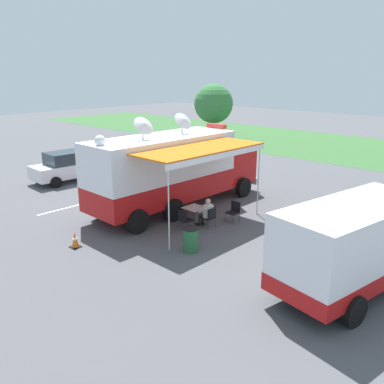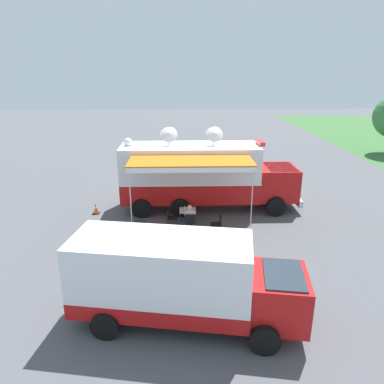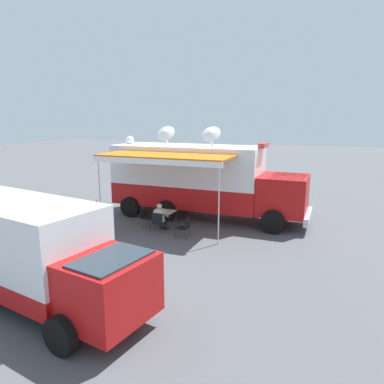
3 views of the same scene
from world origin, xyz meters
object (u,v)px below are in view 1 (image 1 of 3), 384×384
(folding_chair_at_table, at_px, (210,216))
(trash_bin, at_px, (191,240))
(folding_chair_spare_by_truck, at_px, (234,210))
(seated_responder, at_px, (206,212))
(car_behind_truck, at_px, (68,166))
(command_truck, at_px, (175,168))
(water_bottle, at_px, (194,206))
(support_truck, at_px, (363,244))
(folding_table, at_px, (194,209))
(folding_chair_beside_table, at_px, (185,219))
(traffic_cone, at_px, (75,240))

(folding_chair_at_table, xyz_separation_m, trash_bin, (1.03, -2.21, -0.06))
(folding_chair_spare_by_truck, xyz_separation_m, trash_bin, (0.78, -3.52, -0.06))
(seated_responder, xyz_separation_m, car_behind_truck, (-10.91, -0.02, 0.23))
(trash_bin, bearing_deg, command_truck, 142.11)
(folding_chair_at_table, bearing_deg, command_truck, 163.73)
(water_bottle, xyz_separation_m, support_truck, (7.13, -0.29, 0.55))
(folding_chair_spare_by_truck, height_order, car_behind_truck, car_behind_truck)
(command_truck, distance_m, seated_responder, 3.13)
(trash_bin, height_order, car_behind_truck, car_behind_truck)
(folding_table, xyz_separation_m, folding_chair_beside_table, (0.26, -0.85, -0.16))
(folding_table, distance_m, seated_responder, 0.62)
(folding_chair_at_table, bearing_deg, folding_chair_spare_by_truck, 79.15)
(water_bottle, height_order, folding_chair_spare_by_truck, water_bottle)
(command_truck, height_order, traffic_cone, command_truck)
(water_bottle, relative_size, trash_bin, 0.25)
(folding_chair_spare_by_truck, distance_m, car_behind_truck, 11.44)
(car_behind_truck, bearing_deg, support_truck, -1.57)
(folding_chair_at_table, bearing_deg, traffic_cone, -115.28)
(folding_chair_at_table, xyz_separation_m, traffic_cone, (-2.31, -4.90, -0.23))
(support_truck, bearing_deg, command_truck, 171.77)
(command_truck, bearing_deg, folding_chair_spare_by_truck, 8.19)
(folding_chair_at_table, bearing_deg, seated_responder, 179.52)
(command_truck, bearing_deg, folding_table, -23.72)
(trash_bin, bearing_deg, folding_chair_at_table, 114.89)
(water_bottle, distance_m, folding_chair_spare_by_truck, 1.81)
(folding_table, bearing_deg, water_bottle, -51.31)
(water_bottle, distance_m, traffic_cone, 4.99)
(command_truck, height_order, car_behind_truck, command_truck)
(folding_chair_beside_table, height_order, support_truck, support_truck)
(command_truck, height_order, water_bottle, command_truck)
(folding_chair_spare_by_truck, bearing_deg, command_truck, -171.81)
(command_truck, relative_size, trash_bin, 10.45)
(water_bottle, distance_m, seated_responder, 0.58)
(command_truck, bearing_deg, car_behind_truck, -173.93)
(traffic_cone, bearing_deg, folding_chair_spare_by_truck, 67.55)
(seated_responder, relative_size, car_behind_truck, 0.29)
(car_behind_truck, bearing_deg, folding_chair_beside_table, -4.90)
(water_bottle, relative_size, car_behind_truck, 0.05)
(trash_bin, distance_m, car_behind_truck, 12.33)
(folding_table, height_order, trash_bin, trash_bin)
(folding_chair_spare_by_truck, bearing_deg, folding_table, -127.23)
(traffic_cone, distance_m, support_truck, 9.85)
(seated_responder, distance_m, trash_bin, 2.53)
(folding_chair_spare_by_truck, xyz_separation_m, seated_responder, (-0.44, -1.30, 0.14))
(folding_chair_beside_table, xyz_separation_m, folding_chair_spare_by_truck, (0.79, 2.23, 0.00))
(support_truck, bearing_deg, water_bottle, 177.65)
(trash_bin, distance_m, traffic_cone, 4.29)
(command_truck, height_order, support_truck, command_truck)
(command_truck, distance_m, car_behind_truck, 8.31)
(folding_chair_at_table, bearing_deg, folding_table, -174.47)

